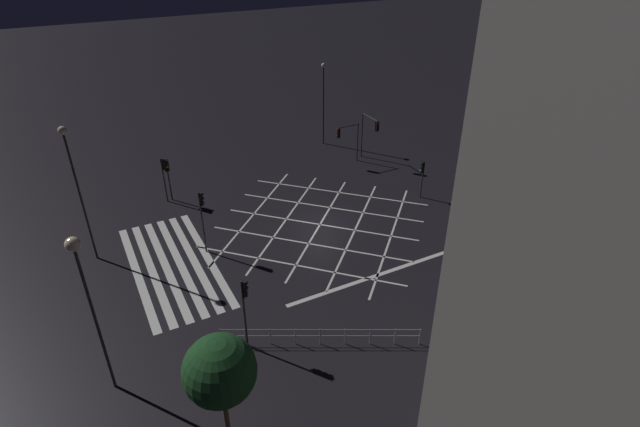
# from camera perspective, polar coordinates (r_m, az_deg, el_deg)

# --- Properties ---
(ground_plane) EXTENTS (200.00, 200.00, 0.00)m
(ground_plane) POSITION_cam_1_polar(r_m,az_deg,el_deg) (37.00, 0.00, -1.26)
(ground_plane) COLOR black
(road_markings) EXTENTS (17.98, 22.37, 0.01)m
(road_markings) POSITION_cam_1_polar(r_m,az_deg,el_deg) (34.60, -9.28, -4.21)
(road_markings) COLOR silver
(road_markings) RESTS_ON ground_plane
(traffic_light_sw_cross) EXTENTS (0.36, 0.39, 3.76)m
(traffic_light_sw_cross) POSITION_cam_1_polar(r_m,az_deg,el_deg) (40.73, -17.43, 4.68)
(traffic_light_sw_cross) COLOR #2D2D30
(traffic_light_sw_cross) RESTS_ON ground_plane
(traffic_light_nw_main) EXTENTS (2.71, 0.36, 4.43)m
(traffic_light_nw_main) POSITION_cam_1_polar(r_m,az_deg,el_deg) (45.97, 5.76, 9.65)
(traffic_light_nw_main) COLOR #2D2D30
(traffic_light_nw_main) RESTS_ON ground_plane
(traffic_light_sw_main) EXTENTS (0.39, 0.36, 3.54)m
(traffic_light_sw_main) POSITION_cam_1_polar(r_m,az_deg,el_deg) (40.87, -17.00, 4.59)
(traffic_light_sw_main) COLOR #2D2D30
(traffic_light_sw_main) RESTS_ON ground_plane
(traffic_light_median_north) EXTENTS (0.36, 0.39, 3.23)m
(traffic_light_median_north) POSITION_cam_1_polar(r_m,az_deg,el_deg) (40.43, 11.57, 4.70)
(traffic_light_median_north) COLOR #2D2D30
(traffic_light_median_north) RESTS_ON ground_plane
(traffic_light_se_cross) EXTENTS (0.36, 0.39, 4.35)m
(traffic_light_se_cross) POSITION_cam_1_polar(r_m,az_deg,el_deg) (25.50, -8.59, -9.81)
(traffic_light_se_cross) COLOR #2D2D30
(traffic_light_se_cross) RESTS_ON ground_plane
(traffic_light_nw_cross) EXTENTS (0.36, 2.31, 3.73)m
(traffic_light_nw_cross) POSITION_cam_1_polar(r_m,az_deg,el_deg) (45.67, 3.05, 8.91)
(traffic_light_nw_cross) COLOR #2D2D30
(traffic_light_nw_cross) RESTS_ON ground_plane
(traffic_light_ne_main) EXTENTS (0.39, 0.36, 3.86)m
(traffic_light_ne_main) POSITION_cam_1_polar(r_m,az_deg,el_deg) (34.86, 20.92, -0.34)
(traffic_light_ne_main) COLOR #2D2D30
(traffic_light_ne_main) RESTS_ON ground_plane
(traffic_light_median_south) EXTENTS (0.36, 0.39, 4.55)m
(traffic_light_median_south) POSITION_cam_1_polar(r_m,az_deg,el_deg) (33.27, -13.34, 0.39)
(traffic_light_median_south) COLOR #2D2D30
(traffic_light_median_south) RESTS_ON ground_plane
(street_lamp_east) EXTENTS (0.63, 0.63, 8.58)m
(street_lamp_east) POSITION_cam_1_polar(r_m,az_deg,el_deg) (23.16, -25.50, -6.56)
(street_lamp_east) COLOR #2D2D30
(street_lamp_east) RESTS_ON ground_plane
(street_lamp_west) EXTENTS (0.51, 0.51, 9.27)m
(street_lamp_west) POSITION_cam_1_polar(r_m,az_deg,el_deg) (33.64, -26.35, 4.39)
(street_lamp_west) COLOR #2D2D30
(street_lamp_west) RESTS_ON ground_plane
(street_lamp_far) EXTENTS (0.42, 0.42, 8.04)m
(street_lamp_far) POSITION_cam_1_polar(r_m,az_deg,el_deg) (49.30, 0.39, 13.56)
(street_lamp_far) COLOR #2D2D30
(street_lamp_far) RESTS_ON ground_plane
(street_tree_near) EXTENTS (3.07, 3.07, 5.28)m
(street_tree_near) POSITION_cam_1_polar(r_m,az_deg,el_deg) (21.51, -11.39, -17.23)
(street_tree_near) COLOR brown
(street_tree_near) RESTS_ON ground_plane
(pedestrian_railing) EXTENTS (4.95, 9.36, 1.05)m
(pedestrian_railing) POSITION_cam_1_polar(r_m,az_deg,el_deg) (26.96, 0.00, -13.66)
(pedestrian_railing) COLOR #9EA0A5
(pedestrian_railing) RESTS_ON ground_plane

